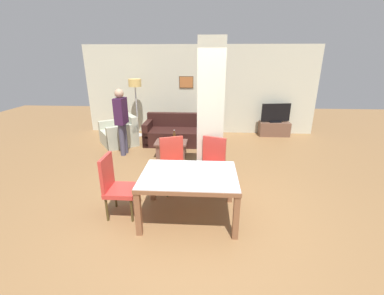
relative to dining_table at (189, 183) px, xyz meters
The scene contains 15 objects.
ground_plane 0.58m from the dining_table, ahead, with size 18.00×18.00×0.00m, color olive.
back_wall 4.82m from the dining_table, 90.02° to the left, with size 7.20×0.09×2.70m.
divider_pillar 1.58m from the dining_table, 76.96° to the left, with size 0.49×0.37×2.70m.
dining_table is the anchor object (origin of this frame).
dining_chair_head_left 1.12m from the dining_table, behind, with size 0.46×0.46×0.98m.
dining_chair_far_right 1.00m from the dining_table, 69.36° to the left, with size 0.59×0.59×0.98m.
dining_chair_far_left 0.96m from the dining_table, 111.65° to the left, with size 0.60×0.60×0.98m.
sofa 3.61m from the dining_table, 99.15° to the left, with size 1.83×0.89×0.81m.
armchair 4.04m from the dining_table, 123.01° to the left, with size 1.24×1.26×0.82m.
coffee_table 2.62m from the dining_table, 103.88° to the left, with size 0.78×0.51×0.38m.
bottle 2.64m from the dining_table, 102.00° to the left, with size 0.07×0.07×0.28m.
tv_stand 5.07m from the dining_table, 62.28° to the left, with size 0.92×0.40×0.43m.
tv_screen 5.06m from the dining_table, 62.28° to the left, with size 0.89×0.26×0.58m.
floor_lamp 4.72m from the dining_table, 114.23° to the left, with size 0.37×0.37×1.73m.
standing_person 3.21m from the dining_table, 125.34° to the left, with size 0.25×0.39×1.64m.
Camera 1 is at (0.25, -3.42, 2.37)m, focal length 24.00 mm.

